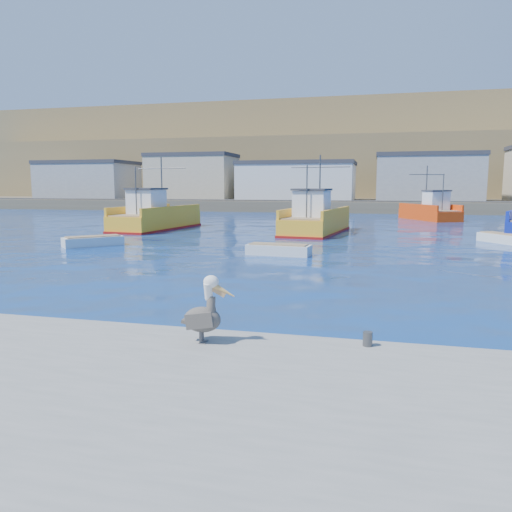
{
  "coord_description": "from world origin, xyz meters",
  "views": [
    {
      "loc": [
        3.16,
        -13.64,
        3.79
      ],
      "look_at": [
        -0.92,
        2.79,
        1.41
      ],
      "focal_mm": 35.0,
      "sensor_mm": 36.0,
      "label": 1
    }
  ],
  "objects_px": {
    "trawler_yellow_a": "(155,218)",
    "pelican": "(204,314)",
    "skiff_left": "(93,242)",
    "skiff_mid": "(279,251)",
    "skiff_extra": "(504,239)",
    "trawler_yellow_b": "(315,221)",
    "boat_orange": "(431,211)"
  },
  "relations": [
    {
      "from": "skiff_extra",
      "to": "pelican",
      "type": "relative_size",
      "value": 2.6
    },
    {
      "from": "skiff_left",
      "to": "skiff_extra",
      "type": "xyz_separation_m",
      "value": [
        25.76,
        8.2,
        0.0
      ]
    },
    {
      "from": "trawler_yellow_b",
      "to": "skiff_extra",
      "type": "xyz_separation_m",
      "value": [
        13.17,
        -4.02,
        -0.74
      ]
    },
    {
      "from": "skiff_mid",
      "to": "boat_orange",
      "type": "bearing_deg",
      "value": 71.43
    },
    {
      "from": "skiff_mid",
      "to": "pelican",
      "type": "xyz_separation_m",
      "value": [
        1.85,
        -17.15,
        0.87
      ]
    },
    {
      "from": "trawler_yellow_a",
      "to": "skiff_extra",
      "type": "relative_size",
      "value": 2.9
    },
    {
      "from": "trawler_yellow_b",
      "to": "skiff_extra",
      "type": "distance_m",
      "value": 13.79
    },
    {
      "from": "trawler_yellow_a",
      "to": "skiff_mid",
      "type": "height_order",
      "value": "trawler_yellow_a"
    },
    {
      "from": "skiff_mid",
      "to": "skiff_extra",
      "type": "xyz_separation_m",
      "value": [
        13.48,
        9.45,
        0.01
      ]
    },
    {
      "from": "boat_orange",
      "to": "skiff_mid",
      "type": "distance_m",
      "value": 34.2
    },
    {
      "from": "boat_orange",
      "to": "skiff_mid",
      "type": "xyz_separation_m",
      "value": [
        -10.89,
        -32.41,
        -0.79
      ]
    },
    {
      "from": "trawler_yellow_a",
      "to": "skiff_extra",
      "type": "height_order",
      "value": "trawler_yellow_a"
    },
    {
      "from": "trawler_yellow_b",
      "to": "skiff_extra",
      "type": "height_order",
      "value": "trawler_yellow_b"
    },
    {
      "from": "trawler_yellow_b",
      "to": "skiff_left",
      "type": "relative_size",
      "value": 3.04
    },
    {
      "from": "skiff_left",
      "to": "pelican",
      "type": "relative_size",
      "value": 2.43
    },
    {
      "from": "trawler_yellow_b",
      "to": "pelican",
      "type": "bearing_deg",
      "value": -87.13
    },
    {
      "from": "skiff_extra",
      "to": "pelican",
      "type": "xyz_separation_m",
      "value": [
        -11.63,
        -26.6,
        0.87
      ]
    },
    {
      "from": "trawler_yellow_a",
      "to": "pelican",
      "type": "distance_m",
      "value": 34.63
    },
    {
      "from": "trawler_yellow_a",
      "to": "skiff_left",
      "type": "relative_size",
      "value": 3.1
    },
    {
      "from": "pelican",
      "to": "skiff_mid",
      "type": "bearing_deg",
      "value": 96.15
    },
    {
      "from": "trawler_yellow_a",
      "to": "boat_orange",
      "type": "height_order",
      "value": "trawler_yellow_a"
    },
    {
      "from": "trawler_yellow_a",
      "to": "trawler_yellow_b",
      "type": "distance_m",
      "value": 14.2
    },
    {
      "from": "trawler_yellow_a",
      "to": "boat_orange",
      "type": "xyz_separation_m",
      "value": [
        24.77,
        18.72,
        0.03
      ]
    },
    {
      "from": "trawler_yellow_a",
      "to": "trawler_yellow_b",
      "type": "height_order",
      "value": "trawler_yellow_a"
    },
    {
      "from": "skiff_left",
      "to": "skiff_mid",
      "type": "xyz_separation_m",
      "value": [
        12.28,
        -1.25,
        -0.01
      ]
    },
    {
      "from": "trawler_yellow_a",
      "to": "skiff_mid",
      "type": "bearing_deg",
      "value": -44.61
    },
    {
      "from": "skiff_left",
      "to": "pelican",
      "type": "height_order",
      "value": "pelican"
    },
    {
      "from": "pelican",
      "to": "skiff_left",
      "type": "bearing_deg",
      "value": 127.52
    },
    {
      "from": "skiff_left",
      "to": "skiff_mid",
      "type": "distance_m",
      "value": 12.35
    },
    {
      "from": "trawler_yellow_a",
      "to": "trawler_yellow_b",
      "type": "relative_size",
      "value": 1.02
    },
    {
      "from": "trawler_yellow_b",
      "to": "skiff_mid",
      "type": "relative_size",
      "value": 2.97
    },
    {
      "from": "trawler_yellow_b",
      "to": "pelican",
      "type": "height_order",
      "value": "trawler_yellow_b"
    }
  ]
}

